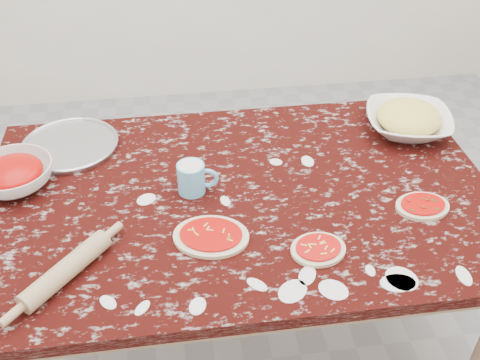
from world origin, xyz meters
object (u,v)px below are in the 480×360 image
at_px(cheese_bowl, 408,122).
at_px(rolling_pin, 66,270).
at_px(pizza_tray, 70,145).
at_px(sauce_bowl, 14,176).
at_px(worktable, 240,212).
at_px(flour_mug, 192,178).

bearing_deg(cheese_bowl, rolling_pin, -154.28).
relative_size(pizza_tray, cheese_bowl, 1.09).
xyz_separation_m(cheese_bowl, rolling_pin, (-1.15, -0.55, -0.01)).
bearing_deg(rolling_pin, pizza_tray, 95.13).
bearing_deg(rolling_pin, cheese_bowl, 25.72).
bearing_deg(sauce_bowl, cheese_bowl, 5.61).
xyz_separation_m(sauce_bowl, cheese_bowl, (1.35, 0.13, -0.00)).
xyz_separation_m(pizza_tray, cheese_bowl, (1.20, -0.06, 0.03)).
distance_m(worktable, cheese_bowl, 0.71).
distance_m(pizza_tray, flour_mug, 0.51).
distance_m(worktable, pizza_tray, 0.65).
height_order(pizza_tray, sauce_bowl, sauce_bowl).
height_order(worktable, cheese_bowl, cheese_bowl).
distance_m(cheese_bowl, flour_mug, 0.83).
bearing_deg(pizza_tray, cheese_bowl, -3.02).
height_order(pizza_tray, rolling_pin, rolling_pin).
relative_size(sauce_bowl, rolling_pin, 0.88).
height_order(sauce_bowl, cheese_bowl, sauce_bowl).
bearing_deg(sauce_bowl, rolling_pin, -64.17).
bearing_deg(pizza_tray, flour_mug, -36.41).
height_order(cheese_bowl, flour_mug, flour_mug).
bearing_deg(flour_mug, cheese_bowl, 16.70).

